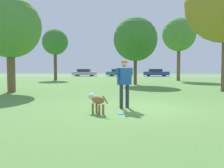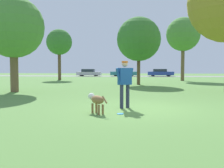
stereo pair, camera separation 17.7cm
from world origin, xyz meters
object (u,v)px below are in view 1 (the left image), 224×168
object	(u,v)px
person	(124,80)
tree_near_left	(10,27)
parked_car_teal	(119,73)
parked_car_blue	(156,73)
tree_far_left	(55,42)
parked_car_silver	(84,73)
tree_far_right	(179,35)
dog	(97,100)
tree_mid_center	(135,39)
frisbee	(121,114)

from	to	relation	value
person	tree_near_left	size ratio (longest dim) A/B	0.30
parked_car_teal	parked_car_blue	xyz separation A→B (m)	(6.28, -0.23, 0.01)
tree_far_left	parked_car_silver	bearing A→B (deg)	87.49
tree_far_left	parked_car_silver	world-z (taller)	tree_far_left
person	parked_car_blue	world-z (taller)	person
person	parked_car_blue	xyz separation A→B (m)	(3.94, 36.04, -0.37)
parked_car_blue	tree_far_right	bearing A→B (deg)	-84.64
dog	tree_mid_center	distance (m)	14.97
dog	parked_car_silver	size ratio (longest dim) A/B	0.20
dog	parked_car_blue	xyz separation A→B (m)	(4.76, 37.25, 0.21)
parked_car_teal	tree_far_right	bearing A→B (deg)	-61.33
tree_near_left	parked_car_teal	bearing A→B (deg)	81.46
tree_near_left	parked_car_teal	xyz separation A→B (m)	(4.61, 30.67, -3.20)
person	tree_far_left	xyz separation A→B (m)	(-9.14, 21.34, 3.48)
parked_car_teal	parked_car_blue	bearing A→B (deg)	0.57
parked_car_blue	person	bearing A→B (deg)	-95.73
person	parked_car_blue	distance (m)	36.26
person	dog	size ratio (longest dim) A/B	2.00
tree_far_right	parked_car_silver	bearing A→B (deg)	131.86
tree_far_right	tree_mid_center	size ratio (longest dim) A/B	1.22
tree_near_left	tree_far_right	distance (m)	19.45
tree_mid_center	parked_car_teal	bearing A→B (deg)	96.78
tree_near_left	tree_far_right	xyz separation A→B (m)	(12.18, 15.11, 1.33)
tree_far_left	parked_car_teal	bearing A→B (deg)	65.51
parked_car_teal	parked_car_blue	size ratio (longest dim) A/B	1.07
person	frisbee	xyz separation A→B (m)	(-0.06, -1.25, -1.00)
tree_far_left	tree_far_right	world-z (taller)	tree_far_right
person	tree_mid_center	size ratio (longest dim) A/B	0.29
person	parked_car_silver	bearing A→B (deg)	65.23
tree_far_left	tree_far_right	size ratio (longest dim) A/B	0.86
dog	parked_car_silver	distance (m)	38.04
tree_far_left	parked_car_teal	size ratio (longest dim) A/B	1.30
tree_mid_center	parked_car_teal	world-z (taller)	tree_mid_center
tree_far_right	parked_car_blue	distance (m)	16.03
person	tree_far_left	distance (m)	23.48
tree_near_left	tree_far_right	world-z (taller)	tree_far_right
parked_car_silver	parked_car_blue	bearing A→B (deg)	-0.84
person	tree_mid_center	bearing A→B (deg)	50.28
tree_far_left	parked_car_blue	distance (m)	20.05
tree_far_left	tree_mid_center	world-z (taller)	tree_far_left
frisbee	tree_far_right	xyz separation A→B (m)	(5.30, 21.96, 5.14)
dog	parked_car_blue	world-z (taller)	parked_car_blue
tree_near_left	tree_far_left	xyz separation A→B (m)	(-2.19, 15.73, 0.67)
dog	tree_far_right	distance (m)	23.23
person	tree_far_right	xyz separation A→B (m)	(5.24, 20.72, 4.14)
tree_far_left	tree_mid_center	distance (m)	12.48
parked_car_silver	tree_mid_center	bearing A→B (deg)	-69.48
frisbee	parked_car_teal	bearing A→B (deg)	93.47
tree_far_right	tree_near_left	bearing A→B (deg)	-128.89
parked_car_blue	dog	bearing A→B (deg)	-96.77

